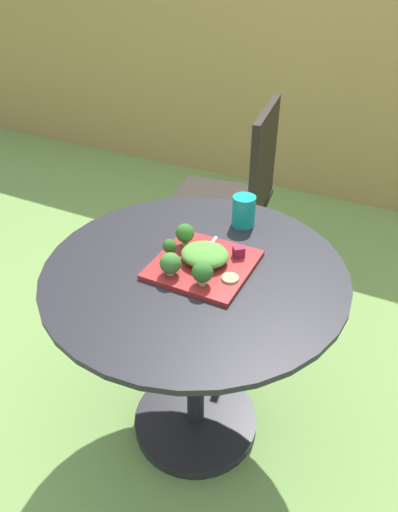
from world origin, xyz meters
name	(u,v)px	position (x,y,z in m)	size (l,w,h in m)	color
ground_plane	(196,423)	(0.00, 0.00, 0.00)	(12.00, 12.00, 0.00)	#70994C
bamboo_fence	(350,85)	(0.00, 2.02, 0.72)	(8.00, 0.08, 1.44)	#9E7F47
patio_table	(195,336)	(0.00, 0.00, 0.44)	(0.87, 0.87, 0.70)	black
patio_chair	(237,189)	(-0.21, 0.83, 0.53)	(0.50, 0.50, 0.90)	black
salad_plate	(203,265)	(0.02, 0.02, 0.71)	(0.27, 0.27, 0.01)	maroon
drinking_glass	(244,212)	(0.03, 0.29, 0.74)	(0.07, 0.07, 0.10)	#149989
fork	(206,253)	(0.01, 0.06, 0.72)	(0.03, 0.15, 0.00)	silver
lettuce_mound	(205,255)	(0.02, 0.03, 0.74)	(0.14, 0.12, 0.05)	#519338
broccoli_floret_0	(185,233)	(-0.07, 0.08, 0.75)	(0.06, 0.06, 0.07)	#99B770
broccoli_floret_1	(202,272)	(0.06, -0.07, 0.75)	(0.06, 0.06, 0.07)	#99B770
broccoli_floret_2	(170,263)	(-0.04, -0.07, 0.75)	(0.06, 0.06, 0.07)	#99B770
broccoli_floret_3	(170,246)	(-0.08, 0.01, 0.75)	(0.04, 0.04, 0.05)	#99B770
cucumber_slice_0	(230,278)	(0.12, -0.02, 0.72)	(0.05, 0.05, 0.01)	#8EB766
beet_chunk_0	(239,252)	(0.09, 0.09, 0.73)	(0.03, 0.03, 0.03)	maroon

